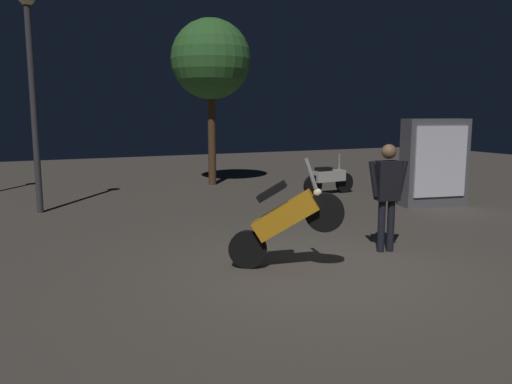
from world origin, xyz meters
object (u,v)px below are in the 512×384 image
Objects in this scene: streetlamp_far at (31,73)px; kiosk_billboard at (434,163)px; person_rider_beside at (387,188)px; motorcycle_white_parked_left at (329,178)px; motorcycle_orange_foreground at (285,219)px.

streetlamp_far is 2.32× the size of kiosk_billboard.
motorcycle_white_parked_left is at bearing 171.07° from person_rider_beside.
motorcycle_white_parked_left is at bearing 85.37° from motorcycle_orange_foreground.
motorcycle_white_parked_left is at bearing -51.82° from kiosk_billboard.
motorcycle_white_parked_left is 0.34× the size of streetlamp_far.
streetlamp_far is (-7.38, 0.53, 2.66)m from motorcycle_white_parked_left.
motorcycle_white_parked_left is at bearing -4.14° from streetlamp_far.
person_rider_beside is 8.02m from streetlamp_far.
kiosk_billboard is (8.71, -3.10, -2.05)m from streetlamp_far.
kiosk_billboard is (3.74, 2.85, -0.00)m from person_rider_beside.
streetlamp_far is at bearing 149.62° from motorcycle_orange_foreground.
motorcycle_white_parked_left is 0.95× the size of person_rider_beside.
motorcycle_orange_foreground is 7.10m from motorcycle_white_parked_left.
motorcycle_orange_foreground is at bearing 38.78° from kiosk_billboard.
kiosk_billboard is at bearing 61.35° from motorcycle_orange_foreground.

